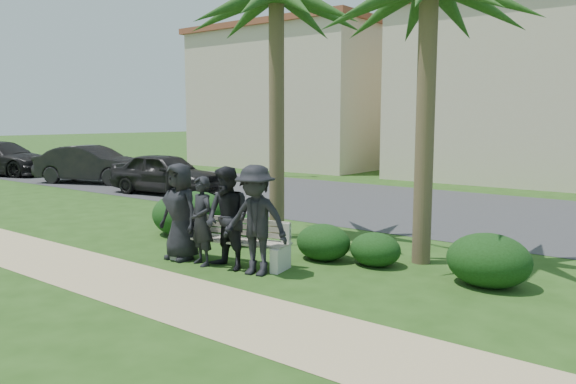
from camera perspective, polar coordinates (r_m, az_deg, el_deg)
name	(u,v)px	position (r m, az deg, el deg)	size (l,w,h in m)	color
ground	(239,266)	(9.80, -4.98, -7.45)	(160.00, 160.00, 0.00)	#224313
footpath	(156,290)	(8.63, -13.29, -9.71)	(30.00, 1.60, 0.01)	tan
asphalt_street	(432,208)	(16.45, 14.42, -1.59)	(160.00, 8.00, 0.01)	#2D2D30
stucco_bldg_left	(303,98)	(31.03, 1.54, 9.56)	(10.40, 8.40, 7.30)	beige
stucco_bldg_right	(510,92)	(26.03, 21.66, 9.46)	(8.40, 8.40, 7.30)	beige
street_lamp	(276,109)	(24.44, -1.23, 8.45)	(0.36, 0.36, 4.29)	black
park_bench	(230,244)	(9.89, -5.91, -5.27)	(2.28, 0.93, 0.77)	gray
man_a	(180,212)	(10.20, -10.92, -1.97)	(0.85, 0.55, 1.74)	black
man_b	(202,221)	(9.76, -8.78, -2.94)	(0.56, 0.37, 1.54)	black
man_c	(228,218)	(9.42, -6.16, -2.67)	(0.84, 0.66, 1.74)	black
man_d	(256,220)	(9.04, -3.32, -2.89)	(1.16, 0.66, 1.79)	black
hedge_a	(198,210)	(12.82, -9.14, -1.86)	(1.42, 1.17, 0.93)	black
hedge_b	(182,214)	(12.42, -10.69, -2.17)	(1.44, 1.19, 0.94)	black
hedge_c	(240,228)	(11.42, -4.85, -3.69)	(0.96, 0.79, 0.63)	black
hedge_d	(323,241)	(10.13, 3.61, -5.01)	(1.02, 0.84, 0.67)	black
hedge_e	(375,249)	(9.82, 8.86, -5.70)	(0.91, 0.75, 0.59)	black
hedge_f	(489,259)	(9.06, 19.71, -6.40)	(1.27, 1.05, 0.83)	black
car_a	(166,174)	(19.30, -12.31, 1.85)	(1.63, 4.05, 1.38)	black
car_b	(92,165)	(23.36, -19.30, 2.65)	(1.55, 4.44, 1.46)	black
car_c	(2,158)	(28.35, -27.06, 3.06)	(2.11, 5.18, 1.50)	black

